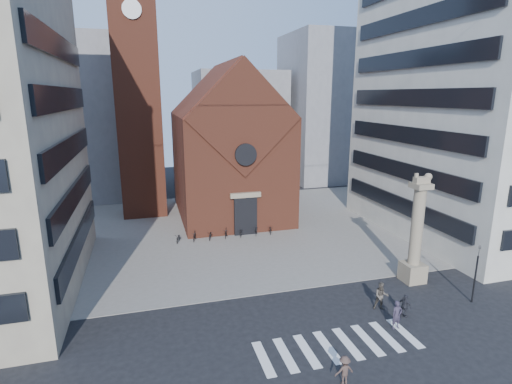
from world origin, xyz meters
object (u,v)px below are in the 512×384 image
pedestrian_0 (397,315)px  pedestrian_1 (381,296)px  pedestrian_2 (405,306)px  scooter_0 (178,238)px  traffic_light (476,272)px  lion_column (416,240)px

pedestrian_0 → pedestrian_1: bearing=80.3°
pedestrian_2 → scooter_0: 22.18m
traffic_light → pedestrian_2: (-5.82, -0.37, -1.49)m
traffic_light → pedestrian_0: (-7.13, -1.38, -1.36)m
pedestrian_1 → pedestrian_2: bearing=-32.2°
traffic_light → pedestrian_1: bearing=172.4°
lion_column → pedestrian_2: bearing=-131.2°
scooter_0 → traffic_light: bearing=-27.1°
lion_column → pedestrian_0: size_ratio=4.69×
traffic_light → pedestrian_0: traffic_light is taller
pedestrian_1 → scooter_0: size_ratio=1.23×
lion_column → pedestrian_2: 6.39m
pedestrian_0 → traffic_light: bearing=9.8°
traffic_light → pedestrian_1: 6.97m
scooter_0 → pedestrian_0: bearing=-42.3°
scooter_0 → lion_column: bearing=-22.9°
pedestrian_1 → pedestrian_2: 1.61m
traffic_light → pedestrian_2: traffic_light is taller
pedestrian_1 → pedestrian_0: bearing=-78.0°
lion_column → scooter_0: lion_column is taller
scooter_0 → pedestrian_1: bearing=-38.1°
pedestrian_1 → lion_column: bearing=53.5°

